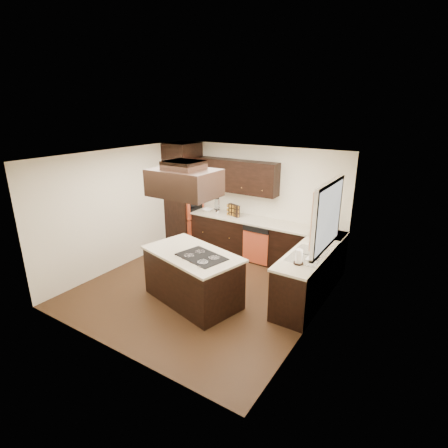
{
  "coord_description": "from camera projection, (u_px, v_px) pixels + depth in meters",
  "views": [
    {
      "loc": [
        3.52,
        -4.74,
        3.29
      ],
      "look_at": [
        0.1,
        0.6,
        1.15
      ],
      "focal_mm": 28.0,
      "sensor_mm": 36.0,
      "label": 1
    }
  ],
  "objects": [
    {
      "name": "floor",
      "position": [
        203.0,
        289.0,
        6.64
      ],
      "size": [
        4.2,
        4.2,
        0.02
      ],
      "primitive_type": "cube",
      "color": "#53351D",
      "rests_on": "ground"
    },
    {
      "name": "ceiling",
      "position": [
        200.0,
        156.0,
        5.84
      ],
      "size": [
        4.2,
        4.2,
        0.02
      ],
      "primitive_type": "cube",
      "color": "white",
      "rests_on": "ground"
    },
    {
      "name": "wall_back",
      "position": [
        256.0,
        201.0,
        7.92
      ],
      "size": [
        4.2,
        0.02,
        2.5
      ],
      "primitive_type": "cube",
      "color": "white",
      "rests_on": "ground"
    },
    {
      "name": "wall_front",
      "position": [
        106.0,
        271.0,
        4.55
      ],
      "size": [
        4.2,
        0.02,
        2.5
      ],
      "primitive_type": "cube",
      "color": "white",
      "rests_on": "ground"
    },
    {
      "name": "wall_left",
      "position": [
        120.0,
        209.0,
        7.32
      ],
      "size": [
        0.02,
        4.2,
        2.5
      ],
      "primitive_type": "cube",
      "color": "white",
      "rests_on": "ground"
    },
    {
      "name": "wall_right",
      "position": [
        316.0,
        252.0,
        5.16
      ],
      "size": [
        0.02,
        4.2,
        2.5
      ],
      "primitive_type": "cube",
      "color": "white",
      "rests_on": "ground"
    },
    {
      "name": "oven_column",
      "position": [
        184.0,
        202.0,
        8.57
      ],
      "size": [
        0.65,
        0.75,
        2.12
      ],
      "primitive_type": "cube",
      "color": "black",
      "rests_on": "floor"
    },
    {
      "name": "wall_oven_face",
      "position": [
        195.0,
        202.0,
        8.37
      ],
      "size": [
        0.05,
        0.62,
        0.78
      ],
      "primitive_type": "cube",
      "color": "#D8522E",
      "rests_on": "oven_column"
    },
    {
      "name": "base_cabinets_back",
      "position": [
        250.0,
        239.0,
        7.92
      ],
      "size": [
        2.93,
        0.6,
        0.88
      ],
      "primitive_type": "cube",
      "color": "black",
      "rests_on": "floor"
    },
    {
      "name": "base_cabinets_right",
      "position": [
        312.0,
        273.0,
        6.3
      ],
      "size": [
        0.6,
        2.4,
        0.88
      ],
      "primitive_type": "cube",
      "color": "black",
      "rests_on": "floor"
    },
    {
      "name": "countertop_back",
      "position": [
        250.0,
        220.0,
        7.76
      ],
      "size": [
        2.93,
        0.63,
        0.04
      ],
      "primitive_type": "cube",
      "color": "beige",
      "rests_on": "base_cabinets_back"
    },
    {
      "name": "countertop_right",
      "position": [
        313.0,
        249.0,
        6.16
      ],
      "size": [
        0.63,
        2.4,
        0.04
      ],
      "primitive_type": "cube",
      "color": "beige",
      "rests_on": "base_cabinets_right"
    },
    {
      "name": "upper_cabinets",
      "position": [
        236.0,
        176.0,
        7.82
      ],
      "size": [
        2.0,
        0.34,
        0.72
      ],
      "primitive_type": "cube",
      "color": "black",
      "rests_on": "wall_back"
    },
    {
      "name": "dishwasher_front",
      "position": [
        255.0,
        248.0,
        7.54
      ],
      "size": [
        0.6,
        0.05,
        0.72
      ],
      "primitive_type": "cube",
      "color": "#D8522E",
      "rests_on": "floor"
    },
    {
      "name": "window_frame",
      "position": [
        328.0,
        216.0,
        5.49
      ],
      "size": [
        0.06,
        1.32,
        1.12
      ],
      "primitive_type": "cube",
      "color": "white",
      "rests_on": "wall_right"
    },
    {
      "name": "window_pane",
      "position": [
        329.0,
        217.0,
        5.48
      ],
      "size": [
        0.0,
        1.2,
        1.0
      ],
      "primitive_type": "cube",
      "color": "white",
      "rests_on": "wall_right"
    },
    {
      "name": "curtain_left",
      "position": [
        315.0,
        220.0,
        5.17
      ],
      "size": [
        0.02,
        0.34,
        0.9
      ],
      "primitive_type": "cube",
      "color": "#F9E0BF",
      "rests_on": "wall_right"
    },
    {
      "name": "curtain_right",
      "position": [
        332.0,
        207.0,
        5.84
      ],
      "size": [
        0.02,
        0.34,
        0.9
      ],
      "primitive_type": "cube",
      "color": "#F9E0BF",
      "rests_on": "wall_right"
    },
    {
      "name": "sink_rim",
      "position": [
        307.0,
        255.0,
        5.86
      ],
      "size": [
        0.52,
        0.84,
        0.01
      ],
      "primitive_type": "cube",
      "color": "silver",
      "rests_on": "countertop_right"
    },
    {
      "name": "island",
      "position": [
        193.0,
        278.0,
        6.12
      ],
      "size": [
        1.85,
        1.3,
        0.88
      ],
      "primitive_type": "cube",
      "rotation": [
        0.0,
        0.0,
        -0.24
      ],
      "color": "black",
      "rests_on": "floor"
    },
    {
      "name": "island_top",
      "position": [
        192.0,
        254.0,
        5.97
      ],
      "size": [
        1.93,
        1.37,
        0.04
      ],
      "primitive_type": "cube",
      "rotation": [
        0.0,
        0.0,
        -0.24
      ],
      "color": "beige",
      "rests_on": "island"
    },
    {
      "name": "cooktop",
      "position": [
        201.0,
        257.0,
        5.79
      ],
      "size": [
        0.9,
        0.71,
        0.01
      ],
      "primitive_type": "cube",
      "rotation": [
        0.0,
        0.0,
        -0.24
      ],
      "color": "black",
      "rests_on": "island_top"
    },
    {
      "name": "range_hood",
      "position": [
        184.0,
        183.0,
        5.46
      ],
      "size": [
        1.05,
        0.72,
        0.42
      ],
      "primitive_type": "cube",
      "color": "black",
      "rests_on": "ceiling"
    },
    {
      "name": "hood_duct",
      "position": [
        184.0,
        165.0,
        5.37
      ],
      "size": [
        0.55,
        0.5,
        0.13
      ],
      "primitive_type": "cube",
      "color": "black",
      "rests_on": "ceiling"
    },
    {
      "name": "blender_base",
      "position": [
        217.0,
        212.0,
        8.12
      ],
      "size": [
        0.15,
        0.15,
        0.1
      ],
      "primitive_type": "cylinder",
      "color": "silver",
      "rests_on": "countertop_back"
    },
    {
      "name": "blender_pitcher",
      "position": [
        217.0,
        204.0,
        8.06
      ],
      "size": [
        0.13,
        0.13,
        0.26
      ],
      "primitive_type": "cone",
      "color": "silver",
      "rests_on": "blender_base"
    },
    {
      "name": "spice_rack",
      "position": [
        234.0,
        210.0,
        7.91
      ],
      "size": [
        0.33,
        0.19,
        0.27
      ],
      "primitive_type": "cube",
      "rotation": [
        0.0,
        0.0,
        -0.37
      ],
      "color": "black",
      "rests_on": "countertop_back"
    },
    {
      "name": "mixing_bowl",
      "position": [
        208.0,
        210.0,
        8.31
      ],
      "size": [
        0.26,
        0.26,
        0.06
      ],
      "primitive_type": "imported",
      "rotation": [
        0.0,
        0.0,
        0.09
      ],
      "color": "white",
      "rests_on": "countertop_back"
    },
    {
      "name": "soap_bottle",
      "position": [
        316.0,
        243.0,
        6.17
      ],
      "size": [
        0.09,
        0.09,
        0.18
      ],
      "primitive_type": "imported",
      "rotation": [
        0.0,
        0.0,
        -0.09
      ],
      "color": "white",
      "rests_on": "countertop_right"
    },
    {
      "name": "paper_towel",
      "position": [
        299.0,
        257.0,
        5.5
      ],
      "size": [
        0.14,
        0.14,
        0.24
      ],
      "primitive_type": "cylinder",
      "rotation": [
        0.0,
        0.0,
        -0.33
      ],
      "color": "white",
      "rests_on": "countertop_right"
    }
  ]
}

